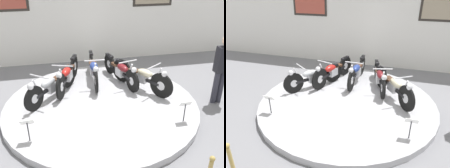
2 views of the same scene
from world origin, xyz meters
The scene contains 10 objects.
ground_plane centered at (0.00, 0.00, 0.00)m, with size 60.00×60.00×0.00m, color slate.
display_platform centered at (0.00, 0.00, 0.08)m, with size 4.74×4.74×0.16m, color #ADADB2.
back_wall centered at (0.00, 3.38, 2.13)m, with size 14.00×0.22×4.26m.
motorcycle_silver centered at (-1.18, 0.46, 0.54)m, with size 1.27×1.57×0.78m.
motorcycle_red centered at (-0.74, 1.00, 0.56)m, with size 0.74×1.92×0.81m.
motorcycle_blue centered at (0.00, 1.21, 0.56)m, with size 0.54×2.01×0.81m.
motorcycle_maroon centered at (0.74, 1.00, 0.54)m, with size 0.65×1.91×0.78m.
motorcycle_cream centered at (1.18, 0.46, 0.56)m, with size 1.16×1.71×0.81m.
info_placard_front_left centered at (-1.64, -1.18, 0.53)m, with size 0.26×0.11×0.51m.
info_placard_front_centre centered at (1.64, -1.18, 0.53)m, with size 0.26×0.11×0.51m.
Camera 2 is at (1.26, -5.07, 3.17)m, focal length 35.00 mm.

